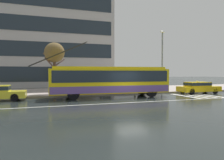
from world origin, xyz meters
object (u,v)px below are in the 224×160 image
object	(u,v)px
trolleybus	(110,80)
bus_shelter	(82,75)
street_lamp	(162,56)
taxi_ahead_of_bus	(198,87)
pedestrian_at_shelter	(80,78)
street_tree_bare	(54,54)
pedestrian_approaching_curb	(135,77)

from	to	relation	value
trolleybus	bus_shelter	bearing A→B (deg)	116.50
street_lamp	taxi_ahead_of_bus	bearing A→B (deg)	-33.38
pedestrian_at_shelter	street_tree_bare	xyz separation A→B (m)	(-2.76, -0.62, 2.55)
trolleybus	bus_shelter	xyz separation A→B (m)	(-1.90, 3.81, 0.46)
trolleybus	bus_shelter	size ratio (longest dim) A/B	2.98
bus_shelter	street_lamp	world-z (taller)	street_lamp
pedestrian_approaching_curb	street_tree_bare	xyz separation A→B (m)	(-9.01, 0.18, 2.49)
pedestrian_at_shelter	bus_shelter	bearing A→B (deg)	-78.46
trolleybus	street_lamp	world-z (taller)	street_lamp
street_lamp	pedestrian_approaching_curb	bearing A→B (deg)	153.97
taxi_ahead_of_bus	pedestrian_at_shelter	world-z (taller)	pedestrian_at_shelter
trolleybus	pedestrian_approaching_curb	bearing A→B (deg)	41.06
pedestrian_approaching_curb	pedestrian_at_shelter	bearing A→B (deg)	172.70
trolleybus	street_lamp	distance (m)	7.85
street_lamp	street_tree_bare	size ratio (longest dim) A/B	1.31
trolleybus	pedestrian_at_shelter	world-z (taller)	trolleybus
taxi_ahead_of_bus	pedestrian_at_shelter	size ratio (longest dim) A/B	2.35
taxi_ahead_of_bus	pedestrian_approaching_curb	world-z (taller)	pedestrian_approaching_curb
pedestrian_approaching_curb	street_lamp	bearing A→B (deg)	-26.03
bus_shelter	pedestrian_at_shelter	world-z (taller)	bus_shelter
taxi_ahead_of_bus	pedestrian_approaching_curb	bearing A→B (deg)	149.89
trolleybus	bus_shelter	world-z (taller)	trolleybus
bus_shelter	street_lamp	bearing A→B (deg)	-9.62
taxi_ahead_of_bus	bus_shelter	world-z (taller)	bus_shelter
pedestrian_approaching_curb	bus_shelter	bearing A→B (deg)	178.69
bus_shelter	pedestrian_approaching_curb	size ratio (longest dim) A/B	2.16
taxi_ahead_of_bus	pedestrian_at_shelter	distance (m)	13.09
taxi_ahead_of_bus	street_lamp	size ratio (longest dim) A/B	0.68
pedestrian_approaching_curb	street_lamp	distance (m)	3.97
taxi_ahead_of_bus	pedestrian_approaching_curb	xyz separation A→B (m)	(-6.07, 3.52, 1.07)
taxi_ahead_of_bus	street_tree_bare	distance (m)	15.93
bus_shelter	pedestrian_at_shelter	bearing A→B (deg)	101.54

